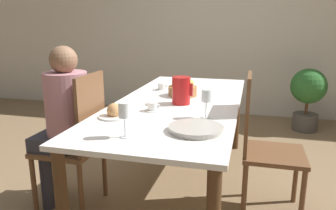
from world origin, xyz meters
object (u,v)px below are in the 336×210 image
at_px(fruit_bowl, 183,90).
at_px(wine_glass_water, 206,97).
at_px(teacup_across, 162,87).
at_px(red_pitcher, 181,90).
at_px(serving_tray, 196,129).
at_px(chair_person_side, 78,140).
at_px(bread_plate, 114,113).
at_px(potted_plant, 308,93).
at_px(wine_glass_juice, 125,112).
at_px(person_seated, 64,114).
at_px(chair_opposite, 263,143).
at_px(teacup_near_person, 153,107).

bearing_deg(fruit_bowl, wine_glass_water, -64.87).
bearing_deg(wine_glass_water, teacup_across, 123.24).
relative_size(red_pitcher, serving_tray, 0.65).
bearing_deg(chair_person_side, bread_plate, -107.00).
distance_m(serving_tray, potted_plant, 2.77).
height_order(fruit_bowl, potted_plant, fruit_bowl).
xyz_separation_m(wine_glass_water, wine_glass_juice, (-0.37, -0.47, 0.00)).
height_order(person_seated, wine_glass_water, person_seated).
height_order(red_pitcher, serving_tray, red_pitcher).
bearing_deg(wine_glass_juice, red_pitcher, 80.52).
xyz_separation_m(person_seated, wine_glass_juice, (0.64, -0.43, 0.18)).
xyz_separation_m(wine_glass_water, potted_plant, (0.96, 2.29, -0.40)).
height_order(chair_opposite, wine_glass_water, chair_opposite).
relative_size(person_seated, serving_tray, 3.81).
bearing_deg(serving_tray, fruit_bowl, 106.81).
height_order(chair_opposite, bread_plate, chair_opposite).
bearing_deg(chair_person_side, potted_plant, -38.93).
relative_size(chair_person_side, serving_tray, 3.21).
bearing_deg(chair_person_side, red_pitcher, -62.77).
bearing_deg(serving_tray, wine_glass_juice, -151.25).
height_order(wine_glass_water, serving_tray, wine_glass_water).
xyz_separation_m(bread_plate, potted_plant, (1.54, 2.43, -0.30)).
distance_m(red_pitcher, teacup_near_person, 0.30).
relative_size(chair_opposite, red_pitcher, 4.90).
xyz_separation_m(chair_person_side, chair_opposite, (1.29, 0.27, 0.00)).
distance_m(serving_tray, fruit_bowl, 0.92).
bearing_deg(serving_tray, teacup_across, 115.06).
bearing_deg(person_seated, serving_tray, -103.67).
bearing_deg(teacup_near_person, bread_plate, -133.32).
distance_m(teacup_across, fruit_bowl, 0.29).
bearing_deg(chair_opposite, chair_person_side, -78.16).
relative_size(red_pitcher, wine_glass_water, 1.11).
height_order(chair_person_side, wine_glass_water, chair_person_side).
relative_size(chair_person_side, bread_plate, 4.82).
xyz_separation_m(chair_opposite, wine_glass_juice, (-0.74, -0.71, 0.36)).
bearing_deg(chair_opposite, wine_glass_water, -57.41).
relative_size(wine_glass_juice, teacup_near_person, 1.58).
bearing_deg(potted_plant, wine_glass_water, -112.76).
height_order(wine_glass_juice, teacup_near_person, wine_glass_juice).
xyz_separation_m(person_seated, teacup_across, (0.50, 0.82, 0.06)).
distance_m(person_seated, potted_plant, 3.06).
bearing_deg(bread_plate, teacup_near_person, 46.68).
bearing_deg(teacup_near_person, potted_plant, 58.86).
height_order(bread_plate, potted_plant, bread_plate).
distance_m(teacup_across, potted_plant, 2.13).
relative_size(wine_glass_juice, fruit_bowl, 0.80).
distance_m(wine_glass_juice, potted_plant, 3.09).
bearing_deg(potted_plant, bread_plate, -122.33).
height_order(red_pitcher, wine_glass_juice, red_pitcher).
bearing_deg(potted_plant, chair_person_side, -128.93).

